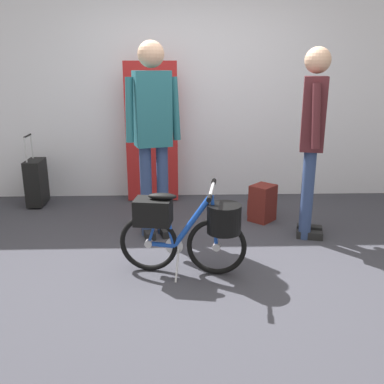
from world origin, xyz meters
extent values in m
plane|color=#38383F|center=(0.00, 0.00, 0.00)|extent=(6.91, 6.91, 0.00)
cube|color=silver|center=(0.00, 2.05, 1.34)|extent=(6.91, 0.10, 2.68)
cylinder|color=#B7B7BC|center=(-0.48, 1.73, 0.01)|extent=(0.36, 0.36, 0.02)
cube|color=#A51E1E|center=(-0.48, 1.73, 0.83)|extent=(0.60, 0.02, 1.61)
torus|color=black|center=(0.12, -0.15, 0.23)|extent=(0.47, 0.11, 0.46)
cylinder|color=#B7B7BC|center=(0.12, -0.15, 0.23)|extent=(0.07, 0.06, 0.06)
torus|color=black|center=(-0.41, -0.07, 0.23)|extent=(0.47, 0.11, 0.46)
cylinder|color=#B7B7BC|center=(-0.41, -0.07, 0.23)|extent=(0.07, 0.06, 0.06)
cylinder|color=#1947B2|center=(-0.31, -0.09, 0.23)|extent=(0.21, 0.07, 0.05)
cylinder|color=#1947B2|center=(-0.07, -0.13, 0.44)|extent=(0.33, 0.09, 0.45)
cylinder|color=#1947B2|center=(-0.25, -0.10, 0.41)|extent=(0.12, 0.05, 0.39)
cylinder|color=#1947B2|center=(-0.31, -0.09, 0.23)|extent=(0.21, 0.06, 0.04)
cylinder|color=#1947B2|center=(0.10, -0.15, 0.44)|extent=(0.07, 0.04, 0.42)
cylinder|color=#1947B2|center=(-0.35, -0.08, 0.42)|extent=(0.14, 0.04, 0.38)
ellipsoid|color=black|center=(-0.29, -0.09, 0.62)|extent=(0.23, 0.12, 0.05)
cylinder|color=#B7B7BC|center=(0.07, -0.15, 0.67)|extent=(0.03, 0.03, 0.04)
cylinder|color=#B7B7BC|center=(0.07, -0.15, 0.69)|extent=(0.09, 0.44, 0.03)
cylinder|color=black|center=(0.04, -0.36, 0.69)|extent=(0.05, 0.09, 0.04)
cylinder|color=black|center=(0.11, 0.07, 0.69)|extent=(0.05, 0.09, 0.04)
cylinder|color=#B7B7BC|center=(-0.21, -0.10, 0.22)|extent=(0.14, 0.04, 0.14)
cylinder|color=#B7B7BC|center=(-0.19, -0.20, 0.10)|extent=(0.04, 0.19, 0.22)
cylinder|color=black|center=(0.17, -0.16, 0.46)|extent=(0.30, 0.30, 0.22)
cube|color=black|center=(-0.37, -0.08, 0.50)|extent=(0.31, 0.24, 0.20)
cylinder|color=navy|center=(1.02, 0.55, 0.42)|extent=(0.11, 0.11, 0.84)
cube|color=black|center=(1.07, 0.53, 0.04)|extent=(0.26, 0.15, 0.07)
cylinder|color=navy|center=(1.06, 0.70, 0.42)|extent=(0.11, 0.11, 0.84)
cube|color=black|center=(1.11, 0.69, 0.04)|extent=(0.26, 0.15, 0.07)
cube|color=#4C1E23|center=(1.04, 0.62, 1.16)|extent=(0.28, 0.36, 0.65)
cylinder|color=#4C1E23|center=(1.00, 0.42, 1.16)|extent=(0.12, 0.13, 0.55)
cylinder|color=#4C1E23|center=(1.11, 0.82, 1.16)|extent=(0.12, 0.10, 0.55)
sphere|color=tan|center=(1.04, 0.62, 1.62)|extent=(0.23, 0.23, 0.23)
cylinder|color=navy|center=(-0.48, 0.68, 0.43)|extent=(0.11, 0.11, 0.87)
cube|color=black|center=(-0.46, 0.63, 0.04)|extent=(0.16, 0.26, 0.07)
cylinder|color=navy|center=(-0.32, 0.73, 0.43)|extent=(0.11, 0.11, 0.87)
cube|color=black|center=(-0.31, 0.68, 0.04)|extent=(0.16, 0.26, 0.07)
cube|color=#23606B|center=(-0.40, 0.70, 1.20)|extent=(0.36, 0.28, 0.67)
cylinder|color=#23606B|center=(-0.60, 0.63, 1.20)|extent=(0.10, 0.12, 0.57)
cylinder|color=#23606B|center=(-0.20, 0.75, 1.20)|extent=(0.13, 0.12, 0.57)
sphere|color=tan|center=(-0.40, 0.70, 1.67)|extent=(0.23, 0.23, 0.23)
cube|color=black|center=(-1.83, 1.65, 0.28)|extent=(0.19, 0.37, 0.52)
cylinder|color=#B7B7BC|center=(-1.87, 1.53, 0.68)|extent=(0.02, 0.02, 0.28)
cylinder|color=#B7B7BC|center=(-1.88, 1.76, 0.68)|extent=(0.02, 0.02, 0.28)
cylinder|color=black|center=(-1.87, 1.65, 0.82)|extent=(0.03, 0.23, 0.02)
cylinder|color=black|center=(-1.77, 1.52, 0.02)|extent=(0.04, 0.02, 0.04)
cylinder|color=black|center=(-1.78, 1.77, 0.02)|extent=(0.04, 0.02, 0.04)
cube|color=maroon|center=(0.71, 1.04, 0.19)|extent=(0.32, 0.32, 0.39)
cube|color=maroon|center=(0.62, 1.12, 0.14)|extent=(0.14, 0.14, 0.17)
camera|label=1|loc=(-0.17, -3.14, 1.56)|focal=39.45mm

